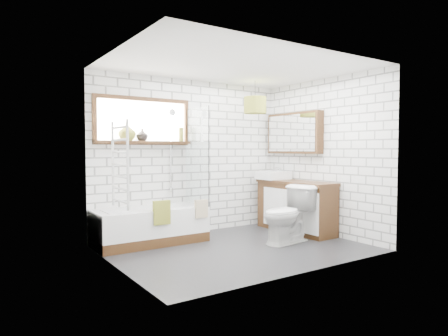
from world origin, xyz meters
TOP-DOWN VIEW (x-y plane):
  - floor at (0.00, 0.00)m, footprint 3.40×2.60m
  - ceiling at (0.00, 0.00)m, footprint 3.40×2.60m
  - wall_back at (0.00, 1.30)m, footprint 3.40×0.01m
  - wall_front at (0.00, -1.30)m, footprint 3.40×0.01m
  - wall_left at (-1.70, 0.00)m, footprint 0.01×2.60m
  - wall_right at (1.70, 0.00)m, footprint 0.01×2.60m
  - window at (-0.85, 1.26)m, footprint 1.52×0.16m
  - towel_radiator at (-1.66, 0.00)m, footprint 0.06×0.52m
  - mirror_cabinet at (1.62, 0.60)m, footprint 0.16×1.20m
  - shower_riser at (-0.40, 1.26)m, footprint 0.02×0.02m
  - bathtub at (-0.89, 0.95)m, footprint 1.60×0.71m
  - shower_screen at (-0.11, 0.95)m, footprint 0.02×0.72m
  - towel_green at (-0.87, 0.59)m, footprint 0.24×0.07m
  - towel_beige at (-0.24, 0.59)m, footprint 0.20×0.05m
  - vanity at (1.46, 0.38)m, footprint 0.48×1.48m
  - basin at (1.40, 0.88)m, footprint 0.50×0.44m
  - tap at (1.56, 0.88)m, footprint 0.03×0.03m
  - toilet at (0.80, -0.14)m, footprint 0.56×0.87m
  - vase_olive at (-1.12, 1.23)m, footprint 0.31×0.31m
  - vase_dark at (-0.89, 1.23)m, footprint 0.22×0.22m
  - bottle at (-0.23, 1.23)m, footprint 0.09×0.09m
  - pendant at (0.90, 0.77)m, footprint 0.37×0.37m

SIDE VIEW (x-z plane):
  - floor at x=0.00m, z-range -0.01..0.00m
  - bathtub at x=-0.89m, z-range 0.00..0.52m
  - toilet at x=0.80m, z-range 0.00..0.84m
  - vanity at x=1.46m, z-range 0.00..0.85m
  - towel_green at x=-0.87m, z-range 0.33..0.66m
  - towel_beige at x=-0.24m, z-range 0.37..0.63m
  - basin at x=1.40m, z-range 0.85..0.99m
  - tap at x=1.56m, z-range 0.90..1.04m
  - towel_radiator at x=-1.66m, z-range 0.70..1.70m
  - wall_back at x=0.00m, z-range 0.00..2.50m
  - wall_front at x=0.00m, z-range 0.00..2.50m
  - wall_left at x=-1.70m, z-range 0.00..2.50m
  - wall_right at x=1.70m, z-range 0.00..2.50m
  - shower_screen at x=-0.11m, z-range 0.52..2.02m
  - shower_riser at x=-0.40m, z-range 0.70..2.00m
  - vase_dark at x=-0.89m, z-range 1.48..1.67m
  - bottle at x=-0.23m, z-range 1.48..1.70m
  - vase_olive at x=-1.12m, z-range 1.48..1.74m
  - mirror_cabinet at x=1.62m, z-range 1.30..2.00m
  - window at x=-0.85m, z-range 1.46..2.14m
  - pendant at x=0.90m, z-range 1.96..2.24m
  - ceiling at x=0.00m, z-range 2.50..2.51m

